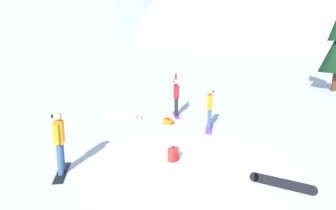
{
  "coord_description": "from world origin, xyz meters",
  "views": [
    {
      "loc": [
        1.83,
        -8.38,
        3.76
      ],
      "look_at": [
        -1.93,
        3.91,
        1.0
      ],
      "focal_mm": 32.54,
      "sensor_mm": 36.0,
      "label": 1
    }
  ],
  "objects_px": {
    "loose_snowboard_near_right": "(282,183)",
    "backpack_orange": "(168,121)",
    "loose_snowboard_near_left": "(122,116)",
    "snowboarder_foreground": "(59,141)",
    "backpack_red": "(173,155)",
    "snowboarder_midground": "(210,108)",
    "snowboarder_background": "(176,96)"
  },
  "relations": [
    {
      "from": "loose_snowboard_near_left",
      "to": "backpack_orange",
      "type": "distance_m",
      "value": 2.43
    },
    {
      "from": "loose_snowboard_near_right",
      "to": "backpack_orange",
      "type": "relative_size",
      "value": 2.99
    },
    {
      "from": "snowboarder_midground",
      "to": "snowboarder_background",
      "type": "relative_size",
      "value": 0.84
    },
    {
      "from": "snowboarder_background",
      "to": "loose_snowboard_near_left",
      "type": "relative_size",
      "value": 1.15
    },
    {
      "from": "backpack_orange",
      "to": "loose_snowboard_near_left",
      "type": "bearing_deg",
      "value": 173.84
    },
    {
      "from": "loose_snowboard_near_right",
      "to": "backpack_orange",
      "type": "xyz_separation_m",
      "value": [
        -4.59,
        4.94,
        0.01
      ]
    },
    {
      "from": "backpack_red",
      "to": "loose_snowboard_near_right",
      "type": "bearing_deg",
      "value": -15.68
    },
    {
      "from": "snowboarder_midground",
      "to": "backpack_orange",
      "type": "height_order",
      "value": "snowboarder_midground"
    },
    {
      "from": "loose_snowboard_near_right",
      "to": "loose_snowboard_near_left",
      "type": "bearing_deg",
      "value": 143.45
    },
    {
      "from": "snowboarder_foreground",
      "to": "snowboarder_background",
      "type": "height_order",
      "value": "snowboarder_background"
    },
    {
      "from": "snowboarder_foreground",
      "to": "backpack_orange",
      "type": "distance_m",
      "value": 6.06
    },
    {
      "from": "snowboarder_background",
      "to": "backpack_orange",
      "type": "relative_size",
      "value": 3.79
    },
    {
      "from": "loose_snowboard_near_right",
      "to": "backpack_orange",
      "type": "height_order",
      "value": "backpack_orange"
    },
    {
      "from": "backpack_red",
      "to": "backpack_orange",
      "type": "xyz_separation_m",
      "value": [
        -1.41,
        4.04,
        -0.08
      ]
    },
    {
      "from": "snowboarder_foreground",
      "to": "loose_snowboard_near_right",
      "type": "bearing_deg",
      "value": 8.48
    },
    {
      "from": "snowboarder_foreground",
      "to": "snowboarder_background",
      "type": "relative_size",
      "value": 0.86
    },
    {
      "from": "snowboarder_foreground",
      "to": "snowboarder_background",
      "type": "bearing_deg",
      "value": 80.01
    },
    {
      "from": "snowboarder_background",
      "to": "snowboarder_foreground",
      "type": "bearing_deg",
      "value": -99.99
    },
    {
      "from": "loose_snowboard_near_right",
      "to": "backpack_red",
      "type": "height_order",
      "value": "backpack_red"
    },
    {
      "from": "loose_snowboard_near_right",
      "to": "loose_snowboard_near_left",
      "type": "height_order",
      "value": "loose_snowboard_near_right"
    },
    {
      "from": "loose_snowboard_near_left",
      "to": "loose_snowboard_near_right",
      "type": "bearing_deg",
      "value": -36.55
    },
    {
      "from": "snowboarder_foreground",
      "to": "snowboarder_midground",
      "type": "xyz_separation_m",
      "value": [
        3.34,
        5.6,
        -0.03
      ]
    },
    {
      "from": "snowboarder_foreground",
      "to": "backpack_red",
      "type": "xyz_separation_m",
      "value": [
        2.83,
        1.79,
        -0.75
      ]
    },
    {
      "from": "snowboarder_background",
      "to": "loose_snowboard_near_left",
      "type": "distance_m",
      "value": 2.88
    },
    {
      "from": "loose_snowboard_near_left",
      "to": "backpack_orange",
      "type": "relative_size",
      "value": 3.29
    },
    {
      "from": "loose_snowboard_near_right",
      "to": "loose_snowboard_near_left",
      "type": "relative_size",
      "value": 0.91
    },
    {
      "from": "snowboarder_foreground",
      "to": "backpack_orange",
      "type": "bearing_deg",
      "value": 76.28
    },
    {
      "from": "backpack_red",
      "to": "snowboarder_foreground",
      "type": "bearing_deg",
      "value": -147.72
    },
    {
      "from": "loose_snowboard_near_left",
      "to": "snowboarder_background",
      "type": "bearing_deg",
      "value": 31.98
    },
    {
      "from": "snowboarder_foreground",
      "to": "snowboarder_midground",
      "type": "bearing_deg",
      "value": 59.2
    },
    {
      "from": "loose_snowboard_near_right",
      "to": "loose_snowboard_near_left",
      "type": "xyz_separation_m",
      "value": [
        -7.01,
        5.2,
        -0.0
      ]
    },
    {
      "from": "snowboarder_foreground",
      "to": "backpack_red",
      "type": "height_order",
      "value": "snowboarder_foreground"
    }
  ]
}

